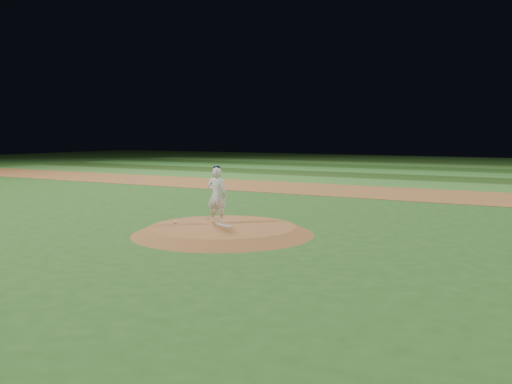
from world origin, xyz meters
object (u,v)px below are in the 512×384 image
Objects in this scene: rosin_bag at (175,222)px; pitching_rubber at (224,226)px; pitchers_mound at (223,230)px; pitcher_on_mound at (217,195)px.

pitching_rubber is at bearing 9.69° from rosin_bag.
pitchers_mound is 1.62m from rosin_bag.
pitcher_on_mound reaches higher than pitchers_mound.
pitching_rubber reaches higher than pitchers_mound.
pitchers_mound is at bearing -38.70° from pitcher_on_mound.
pitchers_mound is 3.05× the size of pitcher_on_mound.
pitcher_on_mound is (1.14, 0.64, 0.85)m from rosin_bag.
pitchers_mound is 0.15m from pitching_rubber.
pitchers_mound is at bearing 10.15° from rosin_bag.
pitchers_mound is 8.34× the size of pitching_rubber.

